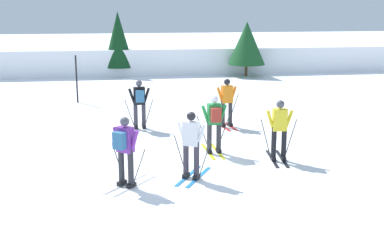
{
  "coord_description": "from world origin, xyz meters",
  "views": [
    {
      "loc": [
        -1.3,
        -12.32,
        4.29
      ],
      "look_at": [
        0.85,
        2.51,
        0.9
      ],
      "focal_mm": 46.65,
      "sensor_mm": 36.0,
      "label": 1
    }
  ],
  "objects_px": {
    "skier_black": "(139,102)",
    "skier_yellow": "(279,129)",
    "skier_orange": "(227,101)",
    "skier_white": "(191,143)",
    "trail_marker_pole": "(77,79)",
    "conifer_far_centre": "(118,40)",
    "skier_purple": "(125,148)",
    "skier_green": "(214,122)",
    "conifer_far_right": "(247,43)"
  },
  "relations": [
    {
      "from": "skier_black",
      "to": "skier_yellow",
      "type": "height_order",
      "value": "same"
    },
    {
      "from": "skier_yellow",
      "to": "skier_orange",
      "type": "distance_m",
      "value": 4.05
    },
    {
      "from": "skier_white",
      "to": "skier_orange",
      "type": "bearing_deg",
      "value": 68.75
    },
    {
      "from": "trail_marker_pole",
      "to": "conifer_far_centre",
      "type": "distance_m",
      "value": 8.24
    },
    {
      "from": "trail_marker_pole",
      "to": "skier_purple",
      "type": "bearing_deg",
      "value": -79.7
    },
    {
      "from": "skier_purple",
      "to": "skier_green",
      "type": "relative_size",
      "value": 1.0
    },
    {
      "from": "trail_marker_pole",
      "to": "conifer_far_right",
      "type": "xyz_separation_m",
      "value": [
        9.29,
        6.67,
        0.93
      ]
    },
    {
      "from": "skier_white",
      "to": "skier_orange",
      "type": "xyz_separation_m",
      "value": [
        1.98,
        5.1,
        0.0
      ]
    },
    {
      "from": "skier_black",
      "to": "skier_green",
      "type": "distance_m",
      "value": 3.77
    },
    {
      "from": "skier_green",
      "to": "conifer_far_right",
      "type": "distance_m",
      "value": 15.75
    },
    {
      "from": "skier_yellow",
      "to": "skier_purple",
      "type": "relative_size",
      "value": 1.0
    },
    {
      "from": "trail_marker_pole",
      "to": "conifer_far_right",
      "type": "bearing_deg",
      "value": 35.7
    },
    {
      "from": "skier_white",
      "to": "skier_green",
      "type": "bearing_deg",
      "value": 64.55
    },
    {
      "from": "skier_white",
      "to": "skier_orange",
      "type": "height_order",
      "value": "same"
    },
    {
      "from": "conifer_far_right",
      "to": "conifer_far_centre",
      "type": "xyz_separation_m",
      "value": [
        -7.46,
        1.28,
        0.19
      ]
    },
    {
      "from": "skier_black",
      "to": "skier_white",
      "type": "height_order",
      "value": "same"
    },
    {
      "from": "skier_black",
      "to": "conifer_far_centre",
      "type": "height_order",
      "value": "conifer_far_centre"
    },
    {
      "from": "skier_white",
      "to": "trail_marker_pole",
      "type": "xyz_separation_m",
      "value": [
        -3.56,
        10.32,
        0.12
      ]
    },
    {
      "from": "skier_black",
      "to": "conifer_far_centre",
      "type": "xyz_separation_m",
      "value": [
        -0.68,
        13.07,
        1.2
      ]
    },
    {
      "from": "skier_yellow",
      "to": "skier_green",
      "type": "xyz_separation_m",
      "value": [
        -1.64,
        0.92,
        0.04
      ]
    },
    {
      "from": "trail_marker_pole",
      "to": "skier_yellow",
      "type": "bearing_deg",
      "value": -56.31
    },
    {
      "from": "skier_white",
      "to": "skier_yellow",
      "type": "height_order",
      "value": "same"
    },
    {
      "from": "trail_marker_pole",
      "to": "skier_white",
      "type": "bearing_deg",
      "value": -70.96
    },
    {
      "from": "skier_black",
      "to": "skier_white",
      "type": "xyz_separation_m",
      "value": [
        1.05,
        -5.2,
        -0.04
      ]
    },
    {
      "from": "skier_orange",
      "to": "skier_white",
      "type": "bearing_deg",
      "value": -111.25
    },
    {
      "from": "skier_orange",
      "to": "conifer_far_right",
      "type": "distance_m",
      "value": 12.51
    },
    {
      "from": "conifer_far_right",
      "to": "skier_green",
      "type": "bearing_deg",
      "value": -107.66
    },
    {
      "from": "trail_marker_pole",
      "to": "conifer_far_right",
      "type": "height_order",
      "value": "conifer_far_right"
    },
    {
      "from": "conifer_far_centre",
      "to": "skier_purple",
      "type": "bearing_deg",
      "value": -89.67
    },
    {
      "from": "skier_yellow",
      "to": "skier_orange",
      "type": "xyz_separation_m",
      "value": [
        -0.61,
        4.01,
        -0.0
      ]
    },
    {
      "from": "skier_yellow",
      "to": "skier_orange",
      "type": "bearing_deg",
      "value": 98.67
    },
    {
      "from": "skier_green",
      "to": "conifer_far_right",
      "type": "height_order",
      "value": "conifer_far_right"
    },
    {
      "from": "skier_white",
      "to": "conifer_far_right",
      "type": "height_order",
      "value": "conifer_far_right"
    },
    {
      "from": "skier_green",
      "to": "trail_marker_pole",
      "type": "distance_m",
      "value": 9.46
    },
    {
      "from": "conifer_far_centre",
      "to": "trail_marker_pole",
      "type": "bearing_deg",
      "value": -102.96
    },
    {
      "from": "conifer_far_right",
      "to": "conifer_far_centre",
      "type": "bearing_deg",
      "value": 170.25
    },
    {
      "from": "skier_orange",
      "to": "conifer_far_centre",
      "type": "distance_m",
      "value": 13.74
    },
    {
      "from": "trail_marker_pole",
      "to": "conifer_far_right",
      "type": "distance_m",
      "value": 11.47
    },
    {
      "from": "skier_white",
      "to": "conifer_far_centre",
      "type": "xyz_separation_m",
      "value": [
        -1.73,
        18.27,
        1.24
      ]
    },
    {
      "from": "skier_green",
      "to": "conifer_far_centre",
      "type": "xyz_separation_m",
      "value": [
        -2.69,
        16.26,
        1.2
      ]
    },
    {
      "from": "conifer_far_right",
      "to": "skier_purple",
      "type": "bearing_deg",
      "value": -112.96
    },
    {
      "from": "skier_purple",
      "to": "skier_orange",
      "type": "xyz_separation_m",
      "value": [
        3.6,
        5.45,
        -0.04
      ]
    },
    {
      "from": "skier_yellow",
      "to": "skier_green",
      "type": "height_order",
      "value": "same"
    },
    {
      "from": "skier_orange",
      "to": "conifer_far_centre",
      "type": "bearing_deg",
      "value": 105.74
    },
    {
      "from": "skier_white",
      "to": "skier_orange",
      "type": "distance_m",
      "value": 5.47
    },
    {
      "from": "skier_black",
      "to": "skier_green",
      "type": "relative_size",
      "value": 1.0
    },
    {
      "from": "skier_white",
      "to": "skier_purple",
      "type": "height_order",
      "value": "same"
    },
    {
      "from": "conifer_far_right",
      "to": "skier_black",
      "type": "bearing_deg",
      "value": -119.89
    },
    {
      "from": "skier_white",
      "to": "skier_green",
      "type": "relative_size",
      "value": 1.0
    },
    {
      "from": "trail_marker_pole",
      "to": "skier_black",
      "type": "bearing_deg",
      "value": -63.89
    }
  ]
}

